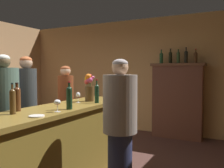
% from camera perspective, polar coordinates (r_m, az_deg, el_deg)
% --- Properties ---
extents(wall_back, '(5.72, 0.12, 2.74)m').
position_cam_1_polar(wall_back, '(6.17, 2.93, 2.13)').
color(wall_back, tan).
rests_on(wall_back, ground).
extents(bar_counter, '(0.68, 2.64, 1.03)m').
position_cam_1_polar(bar_counter, '(3.15, -12.61, -14.64)').
color(bar_counter, brown).
rests_on(bar_counter, ground).
extents(display_cabinet, '(1.14, 0.40, 1.64)m').
position_cam_1_polar(display_cabinet, '(5.48, 15.35, -3.48)').
color(display_cabinet, brown).
rests_on(display_cabinet, ground).
extents(wine_bottle_rose, '(0.06, 0.06, 0.33)m').
position_cam_1_polar(wine_bottle_rose, '(3.34, -3.65, -2.06)').
color(wine_bottle_rose, '#163422').
rests_on(wine_bottle_rose, bar_counter).
extents(wine_bottle_syrah, '(0.07, 0.07, 0.32)m').
position_cam_1_polar(wine_bottle_syrah, '(2.86, -21.67, -3.04)').
color(wine_bottle_syrah, '#4C2A16').
rests_on(wine_bottle_syrah, bar_counter).
extents(wine_bottle_chardonnay, '(0.06, 0.06, 0.32)m').
position_cam_1_polar(wine_bottle_chardonnay, '(2.67, -22.62, -3.60)').
color(wine_bottle_chardonnay, '#4B3519').
rests_on(wine_bottle_chardonnay, bar_counter).
extents(wine_bottle_pinot, '(0.07, 0.07, 0.33)m').
position_cam_1_polar(wine_bottle_pinot, '(2.83, -10.15, -2.97)').
color(wine_bottle_pinot, '#17321D').
rests_on(wine_bottle_pinot, bar_counter).
extents(wine_glass_front, '(0.06, 0.06, 0.15)m').
position_cam_1_polar(wine_glass_front, '(3.41, -8.09, -2.76)').
color(wine_glass_front, white).
rests_on(wine_glass_front, bar_counter).
extents(wine_glass_rear, '(0.07, 0.07, 0.14)m').
position_cam_1_polar(wine_glass_rear, '(2.68, -12.89, -4.41)').
color(wine_glass_rear, white).
rests_on(wine_glass_rear, bar_counter).
extents(flower_arrangement, '(0.16, 0.14, 0.41)m').
position_cam_1_polar(flower_arrangement, '(3.54, -5.46, -0.87)').
color(flower_arrangement, '#4F361C').
rests_on(flower_arrangement, bar_counter).
extents(cheese_plate, '(0.15, 0.15, 0.01)m').
position_cam_1_polar(cheese_plate, '(2.47, -17.53, -7.29)').
color(cheese_plate, white).
rests_on(cheese_plate, bar_counter).
extents(display_bottle_left, '(0.08, 0.08, 0.32)m').
position_cam_1_polar(display_bottle_left, '(5.54, 11.67, 6.23)').
color(display_bottle_left, '#25502F').
rests_on(display_bottle_left, display_cabinet).
extents(display_bottle_midleft, '(0.08, 0.08, 0.33)m').
position_cam_1_polar(display_bottle_midleft, '(5.49, 13.75, 6.30)').
color(display_bottle_midleft, black).
rests_on(display_bottle_midleft, display_cabinet).
extents(display_bottle_center, '(0.07, 0.07, 0.32)m').
position_cam_1_polar(display_bottle_center, '(5.45, 15.51, 6.27)').
color(display_bottle_center, '#2E4B29').
rests_on(display_bottle_center, display_cabinet).
extents(display_bottle_midright, '(0.08, 0.08, 0.34)m').
position_cam_1_polar(display_bottle_midright, '(5.42, 17.24, 6.35)').
color(display_bottle_midright, black).
rests_on(display_bottle_midright, display_cabinet).
extents(display_bottle_right, '(0.08, 0.08, 0.30)m').
position_cam_1_polar(display_bottle_right, '(5.39, 19.31, 6.14)').
color(display_bottle_right, '#4E2F1A').
rests_on(display_bottle_right, display_cabinet).
extents(patron_near_entrance, '(0.33, 0.33, 1.71)m').
position_cam_1_polar(patron_near_entrance, '(4.21, -19.65, -4.17)').
color(patron_near_entrance, '#ADA38C').
rests_on(patron_near_entrance, ground).
extents(patron_in_navy, '(0.40, 0.40, 1.70)m').
position_cam_1_polar(patron_in_navy, '(3.57, -24.27, -6.08)').
color(patron_in_navy, '#4B704E').
rests_on(patron_in_navy, ground).
extents(patron_by_cabinet, '(0.30, 0.30, 1.58)m').
position_cam_1_polar(patron_by_cabinet, '(4.75, -10.97, -4.08)').
color(patron_by_cabinet, '#47604A').
rests_on(patron_by_cabinet, ground).
extents(bartender, '(0.37, 0.37, 1.60)m').
position_cam_1_polar(bartender, '(2.61, 1.91, -10.22)').
color(bartender, navy).
rests_on(bartender, ground).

